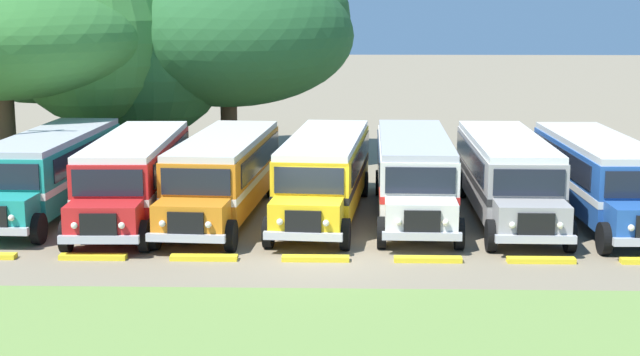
{
  "coord_description": "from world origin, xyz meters",
  "views": [
    {
      "loc": [
        0.87,
        -27.65,
        7.55
      ],
      "look_at": [
        0.0,
        4.02,
        1.6
      ],
      "focal_mm": 52.75,
      "sensor_mm": 36.0,
      "label": 1
    }
  ],
  "objects_px": {
    "parked_bus_slot_0": "(51,168)",
    "broad_shade_tree": "(214,40)",
    "parked_bus_slot_5": "(507,173)",
    "secondary_tree": "(4,33)",
    "parked_bus_slot_2": "(224,172)",
    "parked_bus_slot_4": "(414,171)",
    "parked_bus_slot_3": "(324,171)",
    "parked_bus_slot_1": "(135,173)",
    "parked_bus_slot_6": "(599,174)"
  },
  "relations": [
    {
      "from": "broad_shade_tree",
      "to": "secondary_tree",
      "type": "xyz_separation_m",
      "value": [
        -8.79,
        -3.72,
        0.45
      ]
    },
    {
      "from": "parked_bus_slot_5",
      "to": "broad_shade_tree",
      "type": "height_order",
      "value": "broad_shade_tree"
    },
    {
      "from": "parked_bus_slot_5",
      "to": "secondary_tree",
      "type": "height_order",
      "value": "secondary_tree"
    },
    {
      "from": "parked_bus_slot_1",
      "to": "parked_bus_slot_5",
      "type": "distance_m",
      "value": 13.21
    },
    {
      "from": "parked_bus_slot_0",
      "to": "secondary_tree",
      "type": "bearing_deg",
      "value": -149.89
    },
    {
      "from": "parked_bus_slot_1",
      "to": "parked_bus_slot_3",
      "type": "relative_size",
      "value": 0.99
    },
    {
      "from": "broad_shade_tree",
      "to": "secondary_tree",
      "type": "bearing_deg",
      "value": -157.08
    },
    {
      "from": "parked_bus_slot_0",
      "to": "broad_shade_tree",
      "type": "bearing_deg",
      "value": 160.78
    },
    {
      "from": "parked_bus_slot_1",
      "to": "broad_shade_tree",
      "type": "height_order",
      "value": "broad_shade_tree"
    },
    {
      "from": "parked_bus_slot_5",
      "to": "parked_bus_slot_6",
      "type": "height_order",
      "value": "same"
    },
    {
      "from": "parked_bus_slot_0",
      "to": "parked_bus_slot_5",
      "type": "relative_size",
      "value": 1.0
    },
    {
      "from": "parked_bus_slot_4",
      "to": "secondary_tree",
      "type": "relative_size",
      "value": 0.73
    },
    {
      "from": "parked_bus_slot_3",
      "to": "parked_bus_slot_5",
      "type": "relative_size",
      "value": 1.01
    },
    {
      "from": "parked_bus_slot_3",
      "to": "parked_bus_slot_5",
      "type": "xyz_separation_m",
      "value": [
        6.48,
        -0.14,
        0.0
      ]
    },
    {
      "from": "parked_bus_slot_1",
      "to": "parked_bus_slot_5",
      "type": "height_order",
      "value": "same"
    },
    {
      "from": "parked_bus_slot_6",
      "to": "broad_shade_tree",
      "type": "relative_size",
      "value": 0.81
    },
    {
      "from": "parked_bus_slot_0",
      "to": "parked_bus_slot_3",
      "type": "bearing_deg",
      "value": 89.26
    },
    {
      "from": "parked_bus_slot_0",
      "to": "parked_bus_slot_6",
      "type": "bearing_deg",
      "value": 89.31
    },
    {
      "from": "parked_bus_slot_4",
      "to": "secondary_tree",
      "type": "height_order",
      "value": "secondary_tree"
    },
    {
      "from": "parked_bus_slot_3",
      "to": "parked_bus_slot_5",
      "type": "distance_m",
      "value": 6.49
    },
    {
      "from": "parked_bus_slot_0",
      "to": "parked_bus_slot_6",
      "type": "xyz_separation_m",
      "value": [
        19.7,
        -0.78,
        0.0
      ]
    },
    {
      "from": "parked_bus_slot_0",
      "to": "broad_shade_tree",
      "type": "distance_m",
      "value": 13.21
    },
    {
      "from": "parked_bus_slot_0",
      "to": "parked_bus_slot_6",
      "type": "relative_size",
      "value": 1.0
    },
    {
      "from": "parked_bus_slot_0",
      "to": "broad_shade_tree",
      "type": "relative_size",
      "value": 0.81
    },
    {
      "from": "parked_bus_slot_5",
      "to": "parked_bus_slot_6",
      "type": "relative_size",
      "value": 1.0
    },
    {
      "from": "parked_bus_slot_0",
      "to": "parked_bus_slot_1",
      "type": "relative_size",
      "value": 1.0
    },
    {
      "from": "parked_bus_slot_0",
      "to": "parked_bus_slot_1",
      "type": "xyz_separation_m",
      "value": [
        3.29,
        -0.94,
        0.0
      ]
    },
    {
      "from": "parked_bus_slot_3",
      "to": "parked_bus_slot_2",
      "type": "bearing_deg",
      "value": -80.11
    },
    {
      "from": "parked_bus_slot_3",
      "to": "broad_shade_tree",
      "type": "relative_size",
      "value": 0.81
    },
    {
      "from": "parked_bus_slot_0",
      "to": "parked_bus_slot_2",
      "type": "relative_size",
      "value": 0.99
    },
    {
      "from": "parked_bus_slot_4",
      "to": "parked_bus_slot_6",
      "type": "bearing_deg",
      "value": 86.93
    },
    {
      "from": "parked_bus_slot_2",
      "to": "parked_bus_slot_6",
      "type": "bearing_deg",
      "value": 93.89
    },
    {
      "from": "parked_bus_slot_4",
      "to": "broad_shade_tree",
      "type": "height_order",
      "value": "broad_shade_tree"
    },
    {
      "from": "broad_shade_tree",
      "to": "secondary_tree",
      "type": "relative_size",
      "value": 0.91
    },
    {
      "from": "parked_bus_slot_5",
      "to": "broad_shade_tree",
      "type": "xyz_separation_m",
      "value": [
        -12.04,
        12.25,
        4.19
      ]
    },
    {
      "from": "parked_bus_slot_2",
      "to": "parked_bus_slot_3",
      "type": "bearing_deg",
      "value": 99.0
    },
    {
      "from": "parked_bus_slot_1",
      "to": "parked_bus_slot_5",
      "type": "bearing_deg",
      "value": 90.09
    },
    {
      "from": "parked_bus_slot_3",
      "to": "parked_bus_slot_5",
      "type": "height_order",
      "value": "same"
    },
    {
      "from": "parked_bus_slot_2",
      "to": "parked_bus_slot_5",
      "type": "bearing_deg",
      "value": 95.14
    },
    {
      "from": "parked_bus_slot_4",
      "to": "parked_bus_slot_5",
      "type": "relative_size",
      "value": 1.0
    },
    {
      "from": "parked_bus_slot_2",
      "to": "parked_bus_slot_4",
      "type": "bearing_deg",
      "value": 97.89
    },
    {
      "from": "parked_bus_slot_6",
      "to": "secondary_tree",
      "type": "relative_size",
      "value": 0.73
    },
    {
      "from": "parked_bus_slot_6",
      "to": "parked_bus_slot_5",
      "type": "bearing_deg",
      "value": -95.56
    },
    {
      "from": "parked_bus_slot_0",
      "to": "broad_shade_tree",
      "type": "xyz_separation_m",
      "value": [
        4.45,
        11.71,
        4.19
      ]
    },
    {
      "from": "parked_bus_slot_6",
      "to": "broad_shade_tree",
      "type": "bearing_deg",
      "value": -130.61
    },
    {
      "from": "parked_bus_slot_1",
      "to": "parked_bus_slot_2",
      "type": "bearing_deg",
      "value": 92.67
    },
    {
      "from": "parked_bus_slot_5",
      "to": "broad_shade_tree",
      "type": "bearing_deg",
      "value": -134.81
    },
    {
      "from": "parked_bus_slot_5",
      "to": "parked_bus_slot_6",
      "type": "xyz_separation_m",
      "value": [
        3.21,
        -0.24,
        0.0
      ]
    },
    {
      "from": "parked_bus_slot_0",
      "to": "secondary_tree",
      "type": "relative_size",
      "value": 0.73
    },
    {
      "from": "parked_bus_slot_5",
      "to": "secondary_tree",
      "type": "xyz_separation_m",
      "value": [
        -20.83,
        8.53,
        4.64
      ]
    }
  ]
}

